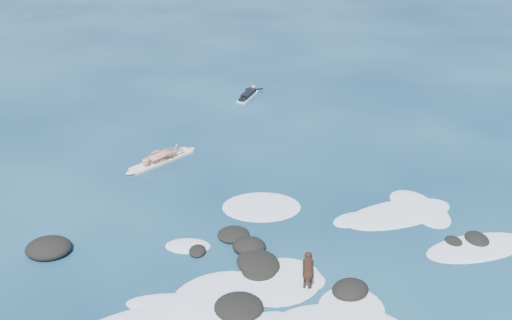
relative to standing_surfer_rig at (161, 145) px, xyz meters
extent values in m
plane|color=#0A2642|center=(2.89, -6.49, -0.74)|extent=(160.00, 160.00, 0.00)
ellipsoid|color=black|center=(1.67, -5.72, -0.67)|extent=(1.02, 0.97, 0.26)
ellipsoid|color=black|center=(8.89, -7.77, -0.67)|extent=(0.79, 0.90, 0.29)
ellipsoid|color=black|center=(-3.85, -5.19, -0.61)|extent=(1.65, 1.51, 0.50)
ellipsoid|color=black|center=(2.00, -7.67, -0.67)|extent=(1.24, 1.20, 0.26)
ellipsoid|color=black|center=(0.45, -6.30, -0.69)|extent=(0.69, 0.76, 0.22)
ellipsoid|color=black|center=(2.13, -6.24, -0.69)|extent=(0.82, 0.79, 0.19)
ellipsoid|color=black|center=(1.12, -9.04, -0.64)|extent=(1.54, 1.45, 0.39)
ellipsoid|color=black|center=(4.17, -9.11, -0.63)|extent=(1.19, 1.07, 0.42)
ellipsoid|color=black|center=(1.99, -6.51, -0.63)|extent=(1.29, 1.23, 0.43)
ellipsoid|color=black|center=(8.16, -7.68, -0.70)|extent=(0.59, 0.70, 0.16)
ellipsoid|color=black|center=(2.06, -7.34, -0.65)|extent=(1.58, 1.73, 0.35)
ellipsoid|color=white|center=(0.76, -8.45, -0.73)|extent=(3.09, 2.58, 0.12)
ellipsoid|color=white|center=(5.63, -5.75, -0.73)|extent=(1.57, 1.13, 0.12)
ellipsoid|color=white|center=(2.95, -4.25, -0.73)|extent=(3.06, 2.52, 0.12)
ellipsoid|color=white|center=(8.27, -6.08, -0.73)|extent=(1.33, 1.81, 0.12)
ellipsoid|color=white|center=(2.46, -8.19, -0.73)|extent=(2.87, 2.59, 0.12)
ellipsoid|color=white|center=(8.72, -8.10, -0.73)|extent=(3.54, 1.54, 0.12)
ellipsoid|color=white|center=(8.07, -5.16, -0.73)|extent=(1.78, 2.00, 0.12)
ellipsoid|color=white|center=(7.26, -5.77, -0.73)|extent=(4.14, 2.07, 0.12)
ellipsoid|color=white|center=(0.22, -5.92, -0.73)|extent=(1.58, 1.20, 0.12)
ellipsoid|color=white|center=(-0.32, -8.48, -0.73)|extent=(3.05, 1.65, 0.12)
ellipsoid|color=white|center=(3.98, -9.68, -0.73)|extent=(1.75, 1.74, 0.12)
ellipsoid|color=white|center=(3.17, -8.38, -0.73)|extent=(1.10, 0.90, 0.12)
cube|color=#F4E1C3|center=(0.00, 0.00, -0.69)|extent=(2.65, 1.89, 0.09)
ellipsoid|color=#F4E1C3|center=(1.18, 0.70, -0.69)|extent=(0.63, 0.55, 0.10)
ellipsoid|color=#F4E1C3|center=(-1.18, -0.70, -0.69)|extent=(0.63, 0.55, 0.10)
imported|color=tan|center=(0.00, 0.00, 0.25)|extent=(0.70, 0.78, 1.78)
cube|color=white|center=(4.95, 6.20, -0.69)|extent=(1.54, 1.94, 0.07)
ellipsoid|color=white|center=(5.53, 7.04, -0.69)|extent=(0.45, 0.50, 0.08)
cube|color=black|center=(4.95, 6.20, -0.56)|extent=(1.01, 1.24, 0.20)
sphere|color=tan|center=(5.36, 6.80, -0.44)|extent=(0.30, 0.30, 0.21)
cylinder|color=black|center=(5.22, 7.06, -0.56)|extent=(0.52, 0.18, 0.23)
cylinder|color=black|center=(5.65, 6.76, -0.56)|extent=(0.34, 0.48, 0.23)
cube|color=black|center=(4.55, 5.63, -0.59)|extent=(0.55, 0.60, 0.13)
cylinder|color=black|center=(3.17, -8.48, -0.22)|extent=(0.48, 0.68, 0.30)
sphere|color=black|center=(3.26, -8.22, -0.22)|extent=(0.40, 0.40, 0.31)
sphere|color=black|center=(3.08, -8.74, -0.22)|extent=(0.36, 0.36, 0.28)
sphere|color=black|center=(3.32, -8.05, -0.11)|extent=(0.28, 0.28, 0.22)
cone|color=black|center=(3.36, -7.93, -0.13)|extent=(0.16, 0.17, 0.12)
cone|color=black|center=(3.26, -8.04, -0.02)|extent=(0.12, 0.10, 0.11)
cone|color=black|center=(3.37, -8.08, -0.02)|extent=(0.12, 0.10, 0.11)
cylinder|color=black|center=(3.16, -8.26, -0.54)|extent=(0.09, 0.09, 0.40)
cylinder|color=black|center=(3.31, -8.31, -0.54)|extent=(0.09, 0.09, 0.40)
cylinder|color=black|center=(3.02, -8.66, -0.54)|extent=(0.09, 0.09, 0.40)
cylinder|color=black|center=(3.18, -8.71, -0.54)|extent=(0.09, 0.09, 0.40)
cylinder|color=black|center=(3.03, -8.87, -0.17)|extent=(0.15, 0.29, 0.17)
camera|label=1|loc=(-1.20, -20.25, 9.38)|focal=40.00mm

